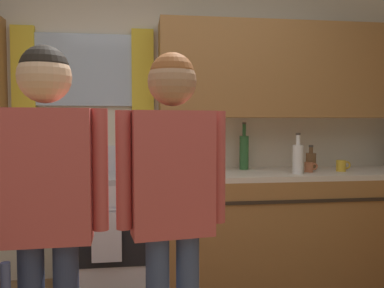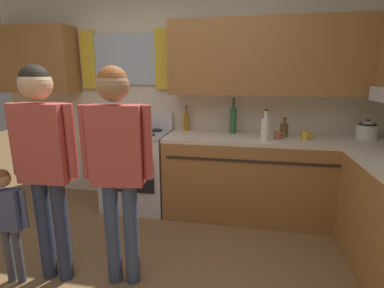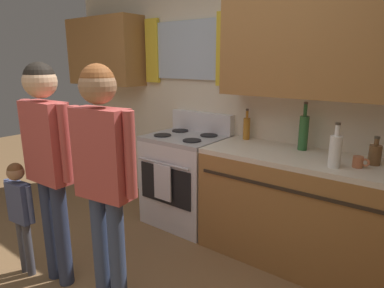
# 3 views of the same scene
# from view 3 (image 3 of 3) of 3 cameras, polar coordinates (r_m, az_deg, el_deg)

# --- Properties ---
(back_wall_unit) EXTENTS (4.60, 0.42, 2.60)m
(back_wall_unit) POSITION_cam_3_polar(r_m,az_deg,el_deg) (3.11, 9.71, 11.39)
(back_wall_unit) COLOR beige
(back_wall_unit) RESTS_ON ground
(stove_oven) EXTENTS (0.73, 0.67, 1.10)m
(stove_oven) POSITION_cam_3_polar(r_m,az_deg,el_deg) (3.36, -1.01, -5.78)
(stove_oven) COLOR silver
(stove_oven) RESTS_ON ground
(bottle_milk_white) EXTENTS (0.08, 0.08, 0.31)m
(bottle_milk_white) POSITION_cam_3_polar(r_m,az_deg,el_deg) (2.45, 23.42, -1.02)
(bottle_milk_white) COLOR white
(bottle_milk_white) RESTS_ON kitchen_counter_run
(bottle_oil_amber) EXTENTS (0.06, 0.06, 0.29)m
(bottle_oil_amber) POSITION_cam_3_polar(r_m,az_deg,el_deg) (3.11, 9.38, 2.77)
(bottle_oil_amber) COLOR #B27223
(bottle_oil_amber) RESTS_ON kitchen_counter_run
(bottle_squat_brown) EXTENTS (0.08, 0.08, 0.21)m
(bottle_squat_brown) POSITION_cam_3_polar(r_m,az_deg,el_deg) (2.65, 28.97, -1.54)
(bottle_squat_brown) COLOR brown
(bottle_squat_brown) RESTS_ON kitchen_counter_run
(bottle_wine_green) EXTENTS (0.08, 0.08, 0.39)m
(bottle_wine_green) POSITION_cam_3_polar(r_m,az_deg,el_deg) (2.84, 18.65, 2.01)
(bottle_wine_green) COLOR #2D6633
(bottle_wine_green) RESTS_ON kitchen_counter_run
(cup_terracotta) EXTENTS (0.11, 0.07, 0.08)m
(cup_terracotta) POSITION_cam_3_polar(r_m,az_deg,el_deg) (2.54, 26.76, -2.78)
(cup_terracotta) COLOR #B76642
(cup_terracotta) RESTS_ON kitchen_counter_run
(adult_holding_child) EXTENTS (0.50, 0.22, 1.61)m
(adult_holding_child) POSITION_cam_3_polar(r_m,az_deg,el_deg) (2.48, -23.61, -1.07)
(adult_holding_child) COLOR #2D3856
(adult_holding_child) RESTS_ON ground
(adult_in_plaid) EXTENTS (0.49, 0.22, 1.60)m
(adult_in_plaid) POSITION_cam_3_polar(r_m,az_deg,el_deg) (2.09, -15.07, -3.25)
(adult_in_plaid) COLOR #38476B
(adult_in_plaid) RESTS_ON ground
(small_child) EXTENTS (0.31, 0.12, 0.90)m
(small_child) POSITION_cam_3_polar(r_m,az_deg,el_deg) (2.81, -27.48, -9.48)
(small_child) COLOR #4C4C56
(small_child) RESTS_ON ground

